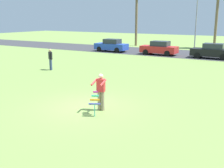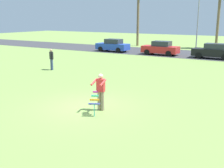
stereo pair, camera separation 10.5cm
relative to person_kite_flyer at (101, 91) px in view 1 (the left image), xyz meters
The scene contains 9 objects.
ground_plane 1.29m from the person_kite_flyer, behind, with size 120.00×120.00×0.00m, color olive.
road_strip 22.66m from the person_kite_flyer, 92.20° to the left, with size 120.00×8.00×0.01m, color #38383D.
person_kite_flyer is the anchor object (origin of this frame).
kite_held 0.75m from the person_kite_flyer, 78.97° to the right, with size 0.62×0.73×1.03m.
parked_car_blue 23.24m from the person_kite_flyer, 119.53° to the left, with size 4.20×1.84×1.60m.
parked_car_red 20.83m from the person_kite_flyer, 103.93° to the left, with size 4.21×1.85×1.60m.
parked_car_black 20.24m from the person_kite_flyer, 87.48° to the left, with size 4.21×1.86×1.60m.
streetlight_pole 27.79m from the person_kite_flyer, 95.77° to the left, with size 0.24×1.65×7.00m.
person_walker_near 11.28m from the person_kite_flyer, 144.34° to the left, with size 0.51×0.36×1.73m.
Camera 1 is at (7.61, -10.40, 4.20)m, focal length 44.66 mm.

